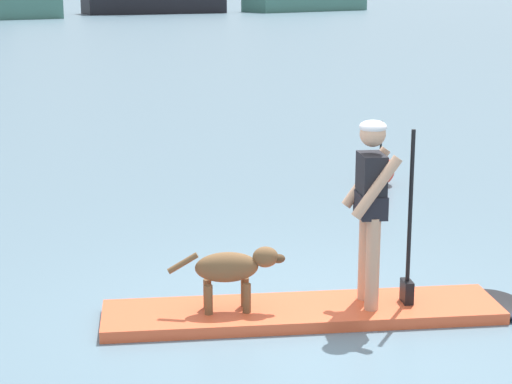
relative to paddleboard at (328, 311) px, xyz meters
name	(u,v)px	position (x,y,z in m)	size (l,w,h in m)	color
ground_plane	(302,317)	(-0.22, 0.07, -0.05)	(400.00, 400.00, 0.00)	slate
paddleboard	(328,311)	(0.00, 0.00, 0.00)	(3.78, 1.79, 0.10)	#E55933
person_paddler	(373,200)	(0.35, -0.11, 0.99)	(0.67, 0.57, 1.62)	tan
dog	(233,269)	(-0.80, 0.24, 0.42)	(0.98, 0.39, 0.55)	brown
marker_buoy	(380,170)	(3.04, 4.13, 0.16)	(0.41, 0.41, 0.91)	red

